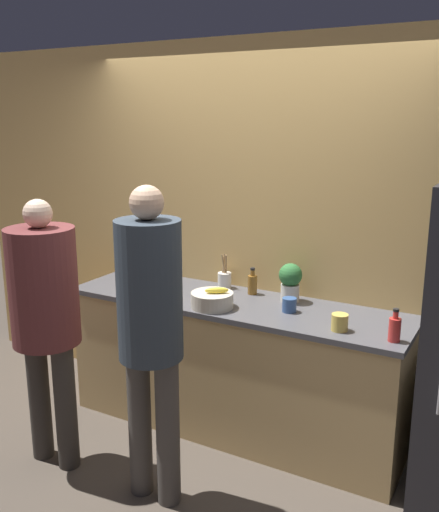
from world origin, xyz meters
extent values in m
plane|color=#4C4238|center=(0.00, 0.00, 0.00)|extent=(14.00, 14.00, 0.00)
cube|color=#E0B266|center=(0.00, 0.70, 1.30)|extent=(5.20, 0.06, 2.60)
cube|color=tan|center=(0.00, 0.37, 0.44)|extent=(2.27, 0.65, 0.88)
cube|color=#4C4C51|center=(0.00, 0.37, 0.90)|extent=(2.30, 0.68, 0.03)
cylinder|color=#38332D|center=(-0.90, -0.53, 0.39)|extent=(0.13, 0.13, 0.79)
cylinder|color=#38332D|center=(-0.68, -0.53, 0.39)|extent=(0.13, 0.13, 0.79)
cylinder|color=brown|center=(-0.79, -0.53, 1.14)|extent=(0.40, 0.40, 0.69)
sphere|color=beige|center=(-0.79, -0.53, 1.56)|extent=(0.16, 0.16, 0.16)
cylinder|color=#4C4742|center=(-0.14, -0.51, 0.42)|extent=(0.13, 0.13, 0.85)
cylinder|color=#4C4742|center=(0.05, -0.51, 0.42)|extent=(0.13, 0.13, 0.85)
cylinder|color=#333D47|center=(-0.05, -0.51, 1.22)|extent=(0.34, 0.34, 0.74)
sphere|color=#DBAD89|center=(-0.05, -0.51, 1.68)|extent=(0.18, 0.18, 0.18)
cylinder|color=beige|center=(-0.07, 0.18, 0.96)|extent=(0.27, 0.27, 0.10)
ellipsoid|color=yellow|center=(-0.03, 0.18, 1.03)|extent=(0.15, 0.12, 0.04)
cylinder|color=silver|center=(-0.20, 0.58, 0.97)|extent=(0.10, 0.10, 0.11)
cylinder|color=#99754C|center=(-0.21, 0.58, 1.06)|extent=(0.01, 0.05, 0.20)
cylinder|color=#99754C|center=(-0.19, 0.59, 1.06)|extent=(0.03, 0.04, 0.20)
cylinder|color=#99754C|center=(-0.20, 0.57, 1.06)|extent=(0.04, 0.01, 0.20)
cylinder|color=brown|center=(0.03, 0.55, 0.98)|extent=(0.06, 0.06, 0.13)
cylinder|color=brown|center=(0.03, 0.55, 1.06)|extent=(0.03, 0.03, 0.04)
cylinder|color=black|center=(0.03, 0.55, 1.09)|extent=(0.03, 0.03, 0.01)
cylinder|color=red|center=(1.06, 0.18, 0.98)|extent=(0.06, 0.06, 0.13)
cylinder|color=red|center=(1.06, 0.18, 1.06)|extent=(0.03, 0.03, 0.04)
cylinder|color=black|center=(1.06, 0.18, 1.09)|extent=(0.03, 0.03, 0.01)
cylinder|color=gold|center=(0.76, 0.18, 0.96)|extent=(0.09, 0.09, 0.10)
cylinder|color=#335184|center=(0.39, 0.34, 0.96)|extent=(0.09, 0.09, 0.09)
cylinder|color=beige|center=(0.31, 0.53, 0.97)|extent=(0.12, 0.12, 0.11)
sphere|color=#2D6B33|center=(0.31, 0.53, 1.09)|extent=(0.15, 0.15, 0.15)
camera|label=1|loc=(1.65, -2.79, 2.10)|focal=40.00mm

